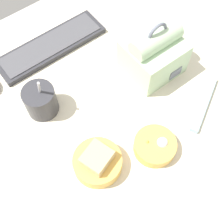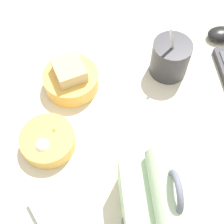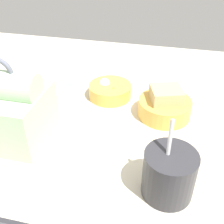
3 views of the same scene
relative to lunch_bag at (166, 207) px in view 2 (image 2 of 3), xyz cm
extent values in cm
cube|color=beige|center=(-23.86, -6.79, -8.21)|extent=(140.00, 110.00, 2.00)
cube|color=#B7D6AD|center=(0.00, 0.01, -1.45)|extent=(16.50, 15.16, 11.52)
cylinder|color=#B7D6AD|center=(0.00, 0.01, 6.05)|extent=(15.68, 6.33, 6.33)
torus|color=slate|center=(0.00, 0.01, 8.90)|extent=(6.78, 1.00, 6.78)
cylinder|color=#333338|center=(-35.26, 8.26, -2.68)|extent=(9.27, 9.27, 9.06)
cylinder|color=#C6892D|center=(-35.26, 8.26, 1.55)|extent=(8.16, 8.16, 0.60)
cylinder|color=silver|center=(-34.57, 7.80, 2.83)|extent=(0.70, 3.20, 10.28)
cylinder|color=#EAB24C|center=(-32.90, -15.93, -5.02)|extent=(13.10, 13.10, 4.40)
cube|color=tan|center=(-32.90, -15.93, -2.60)|extent=(8.88, 8.46, 6.15)
cylinder|color=#EAB24C|center=(-17.54, -21.53, -5.38)|extent=(11.69, 11.69, 3.66)
ellipsoid|color=white|center=(-15.79, -22.41, -4.06)|extent=(3.18, 3.18, 3.74)
cone|color=#EFBC47|center=(-19.00, -19.90, -4.38)|extent=(5.28, 5.28, 3.11)
sphere|color=#4C5623|center=(-17.17, -25.08, -5.23)|extent=(1.40, 1.40, 1.40)
sphere|color=#4C5623|center=(-16.68, -24.40, -5.23)|extent=(1.40, 1.40, 1.40)
sphere|color=#4C5623|center=(-16.61, -23.56, -5.23)|extent=(1.40, 1.40, 1.40)
sphere|color=#4C5623|center=(-17.00, -22.82, -5.23)|extent=(1.40, 1.40, 1.40)
ellipsoid|color=black|center=(-44.57, 24.54, -5.74)|extent=(5.32, 7.43, 2.95)
camera|label=1|loc=(-46.64, -40.17, 74.20)|focal=50.00mm
camera|label=2|loc=(12.47, -10.83, 55.29)|focal=50.00mm
camera|label=3|loc=(-33.29, 43.52, 34.31)|focal=45.00mm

